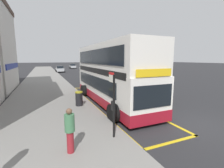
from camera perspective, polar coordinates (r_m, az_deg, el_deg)
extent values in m
plane|color=#28282B|center=(38.28, -12.64, 3.72)|extent=(260.00, 260.00, 0.00)
cube|color=gray|center=(37.60, -23.18, 3.23)|extent=(6.00, 76.00, 0.14)
cube|color=white|center=(12.26, -0.63, -0.42)|extent=(2.47, 10.45, 2.30)
cube|color=white|center=(12.10, -0.65, 9.44)|extent=(2.44, 10.24, 1.90)
cube|color=maroon|center=(12.42, -0.63, -4.29)|extent=(2.49, 10.47, 0.60)
cube|color=black|center=(12.12, -0.64, 5.04)|extent=(2.50, 9.61, 0.36)
cube|color=black|center=(12.17, -6.82, 0.88)|extent=(0.04, 8.36, 0.90)
cube|color=black|center=(11.67, -6.42, 9.65)|extent=(0.04, 9.19, 1.00)
cube|color=black|center=(7.74, 14.64, -4.38)|extent=(2.17, 0.04, 1.10)
cube|color=yellow|center=(7.57, 14.98, 3.91)|extent=(1.98, 0.04, 0.36)
cylinder|color=black|center=(8.60, 0.99, -10.37)|extent=(0.56, 1.00, 1.00)
cylinder|color=black|center=(9.94, 15.17, -8.00)|extent=(0.56, 1.00, 1.00)
cylinder|color=black|center=(14.70, -9.78, -2.35)|extent=(0.56, 1.00, 1.00)
cylinder|color=black|center=(15.52, -0.23, -1.62)|extent=(0.56, 1.00, 1.00)
cube|color=gold|center=(12.29, -7.43, -6.89)|extent=(0.16, 13.86, 0.01)
cube|color=gold|center=(13.29, 4.23, -5.63)|extent=(0.16, 13.86, 0.01)
cube|color=gold|center=(7.28, 20.63, -18.97)|extent=(2.94, 0.16, 0.01)
cube|color=gold|center=(19.10, -9.12, -1.24)|extent=(2.94, 0.16, 0.01)
cylinder|color=black|center=(6.48, 0.70, -8.14)|extent=(0.09, 0.09, 2.60)
cube|color=silver|center=(6.47, -0.21, 2.01)|extent=(0.05, 0.42, 0.30)
cube|color=red|center=(6.45, -0.21, 3.78)|extent=(0.05, 0.42, 0.10)
cube|color=black|center=(6.57, 0.34, -7.92)|extent=(0.06, 0.28, 0.40)
cube|color=navy|center=(20.57, -32.04, 5.52)|extent=(0.08, 7.17, 0.56)
cube|color=#B2B5BA|center=(58.50, -13.94, 6.05)|extent=(1.76, 4.20, 0.72)
cube|color=black|center=(58.38, -13.95, 6.69)|extent=(1.52, 1.90, 0.60)
cylinder|color=black|center=(59.66, -15.03, 5.71)|extent=(0.22, 0.60, 0.60)
cylinder|color=black|center=(59.96, -13.25, 5.80)|extent=(0.22, 0.60, 0.60)
cylinder|color=black|center=(57.09, -14.64, 5.60)|extent=(0.22, 0.60, 0.60)
cylinder|color=black|center=(57.40, -12.78, 5.68)|extent=(0.22, 0.60, 0.60)
cube|color=#196066|center=(34.57, -3.68, 4.47)|extent=(1.76, 4.20, 0.72)
cube|color=black|center=(34.43, -3.64, 5.55)|extent=(1.52, 1.90, 0.60)
cylinder|color=black|center=(35.53, -5.81, 3.98)|extent=(0.22, 0.60, 0.60)
cylinder|color=black|center=(36.14, -2.98, 4.10)|extent=(0.22, 0.60, 0.60)
cylinder|color=black|center=(33.07, -4.44, 3.63)|extent=(0.22, 0.60, 0.60)
cylinder|color=black|center=(33.72, -1.43, 3.76)|extent=(0.22, 0.60, 0.60)
cube|color=#B2B5BA|center=(43.25, -18.21, 4.94)|extent=(1.76, 4.20, 0.72)
cube|color=black|center=(43.12, -18.24, 5.81)|extent=(1.52, 1.90, 0.60)
cylinder|color=black|center=(44.50, -19.55, 4.51)|extent=(0.22, 0.60, 0.60)
cylinder|color=black|center=(44.66, -17.15, 4.64)|extent=(0.22, 0.60, 0.60)
cylinder|color=black|center=(41.91, -19.29, 4.28)|extent=(0.22, 0.60, 0.60)
cylinder|color=black|center=(42.08, -16.75, 4.42)|extent=(0.22, 0.60, 0.60)
cube|color=maroon|center=(25.33, -0.64, 2.86)|extent=(1.76, 4.20, 0.72)
cube|color=black|center=(25.18, -0.55, 4.33)|extent=(1.52, 1.90, 0.60)
cylinder|color=black|center=(26.24, -3.63, 2.26)|extent=(0.22, 0.60, 0.60)
cylinder|color=black|center=(26.92, 0.12, 2.45)|extent=(0.22, 0.60, 0.60)
cylinder|color=black|center=(23.82, -1.50, 1.60)|extent=(0.22, 0.60, 0.60)
cylinder|color=black|center=(24.58, 2.55, 1.82)|extent=(0.22, 0.60, 0.60)
cylinder|color=maroon|center=(5.99, -14.71, -19.43)|extent=(0.24, 0.24, 0.77)
cylinder|color=#3F724C|center=(5.70, -14.99, -13.32)|extent=(0.34, 0.34, 0.61)
sphere|color=brown|center=(5.56, -15.16, -9.43)|extent=(0.21, 0.21, 0.21)
cylinder|color=black|center=(11.30, -11.74, -5.33)|extent=(0.49, 0.49, 0.91)
cylinder|color=#A5991E|center=(11.19, -11.82, -2.86)|extent=(0.51, 0.51, 0.08)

